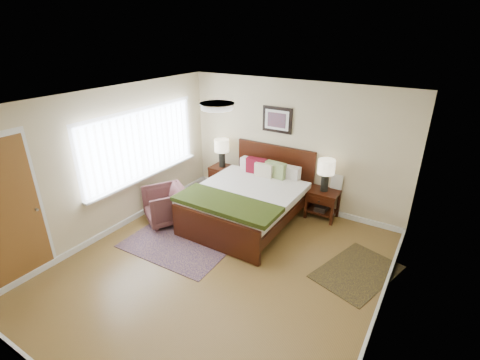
{
  "coord_description": "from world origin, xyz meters",
  "views": [
    {
      "loc": [
        2.52,
        -3.53,
        3.36
      ],
      "look_at": [
        -0.24,
        0.93,
        1.05
      ],
      "focal_mm": 26.0,
      "sensor_mm": 36.0,
      "label": 1
    }
  ],
  "objects": [
    {
      "name": "floor",
      "position": [
        0.0,
        0.0,
        0.0
      ],
      "size": [
        5.0,
        5.0,
        0.0
      ],
      "primitive_type": "plane",
      "color": "brown",
      "rests_on": "ground"
    },
    {
      "name": "back_wall",
      "position": [
        0.0,
        2.5,
        1.25
      ],
      "size": [
        4.5,
        0.04,
        2.5
      ],
      "primitive_type": "cube",
      "color": "beige",
      "rests_on": "ground"
    },
    {
      "name": "front_wall",
      "position": [
        0.0,
        -2.5,
        1.25
      ],
      "size": [
        4.5,
        0.04,
        2.5
      ],
      "primitive_type": "cube",
      "color": "beige",
      "rests_on": "ground"
    },
    {
      "name": "left_wall",
      "position": [
        -2.25,
        0.0,
        1.25
      ],
      "size": [
        0.04,
        5.0,
        2.5
      ],
      "primitive_type": "cube",
      "color": "beige",
      "rests_on": "ground"
    },
    {
      "name": "right_wall",
      "position": [
        2.25,
        0.0,
        1.25
      ],
      "size": [
        0.04,
        5.0,
        2.5
      ],
      "primitive_type": "cube",
      "color": "beige",
      "rests_on": "ground"
    },
    {
      "name": "ceiling",
      "position": [
        0.0,
        0.0,
        2.5
      ],
      "size": [
        4.5,
        5.0,
        0.02
      ],
      "primitive_type": "cube",
      "color": "white",
      "rests_on": "back_wall"
    },
    {
      "name": "window",
      "position": [
        -2.2,
        0.7,
        1.38
      ],
      "size": [
        0.11,
        2.72,
        1.32
      ],
      "color": "silver",
      "rests_on": "left_wall"
    },
    {
      "name": "door",
      "position": [
        -2.23,
        -1.75,
        1.07
      ],
      "size": [
        0.06,
        1.0,
        2.18
      ],
      "color": "silver",
      "rests_on": "ground"
    },
    {
      "name": "ceil_fixture",
      "position": [
        0.0,
        0.0,
        2.47
      ],
      "size": [
        0.44,
        0.44,
        0.08
      ],
      "color": "white",
      "rests_on": "ceiling"
    },
    {
      "name": "bed",
      "position": [
        -0.35,
        1.41,
        0.55
      ],
      "size": [
        1.82,
        2.21,
        1.19
      ],
      "color": "#361408",
      "rests_on": "ground"
    },
    {
      "name": "wall_art",
      "position": [
        -0.35,
        2.47,
        1.72
      ],
      "size": [
        0.62,
        0.05,
        0.5
      ],
      "color": "black",
      "rests_on": "back_wall"
    },
    {
      "name": "nightstand_left",
      "position": [
        -1.53,
        2.25,
        0.45
      ],
      "size": [
        0.48,
        0.43,
        0.57
      ],
      "color": "#361408",
      "rests_on": "ground"
    },
    {
      "name": "nightstand_right",
      "position": [
        0.77,
        2.26,
        0.35
      ],
      "size": [
        0.57,
        0.43,
        0.56
      ],
      "color": "#361408",
      "rests_on": "ground"
    },
    {
      "name": "lamp_left",
      "position": [
        -1.53,
        2.27,
        0.99
      ],
      "size": [
        0.31,
        0.31,
        0.61
      ],
      "color": "black",
      "rests_on": "nightstand_left"
    },
    {
      "name": "lamp_right",
      "position": [
        0.77,
        2.27,
        0.98
      ],
      "size": [
        0.31,
        0.31,
        0.61
      ],
      "color": "black",
      "rests_on": "nightstand_right"
    },
    {
      "name": "armchair",
      "position": [
        -1.66,
        0.6,
        0.33
      ],
      "size": [
        0.99,
        1.0,
        0.67
      ],
      "primitive_type": "imported",
      "rotation": [
        0.0,
        0.0,
        -0.55
      ],
      "color": "brown",
      "rests_on": "ground"
    },
    {
      "name": "rug_persian",
      "position": [
        -0.99,
        0.75,
        0.01
      ],
      "size": [
        1.81,
        2.52,
        0.01
      ],
      "primitive_type": "cube",
      "rotation": [
        0.0,
        0.0,
        0.03
      ],
      "color": "#0E0B3A",
      "rests_on": "ground"
    },
    {
      "name": "rug_navy",
      "position": [
        1.8,
        0.97,
        0.01
      ],
      "size": [
        1.22,
        1.51,
        0.01
      ],
      "primitive_type": "cube",
      "rotation": [
        0.0,
        0.0,
        -0.3
      ],
      "color": "black",
      "rests_on": "ground"
    }
  ]
}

